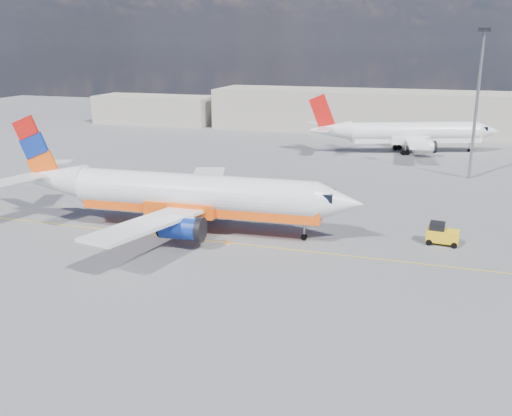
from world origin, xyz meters
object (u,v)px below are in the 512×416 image
(second_jet, at_px, (408,133))
(gse_tug, at_px, (442,234))
(main_jet, at_px, (184,194))
(traffic_cone, at_px, (228,241))

(second_jet, distance_m, gse_tug, 44.67)
(second_jet, bearing_deg, main_jet, -130.68)
(second_jet, bearing_deg, gse_tug, -102.86)
(second_jet, distance_m, traffic_cone, 51.69)
(second_jet, xyz_separation_m, gse_tug, (5.59, -44.26, -2.24))
(main_jet, bearing_deg, traffic_cone, -28.39)
(traffic_cone, bearing_deg, gse_tug, 17.66)
(main_jet, distance_m, traffic_cone, 6.71)
(gse_tug, xyz_separation_m, traffic_cone, (-18.18, -5.79, -0.66))
(second_jet, bearing_deg, traffic_cone, -124.18)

